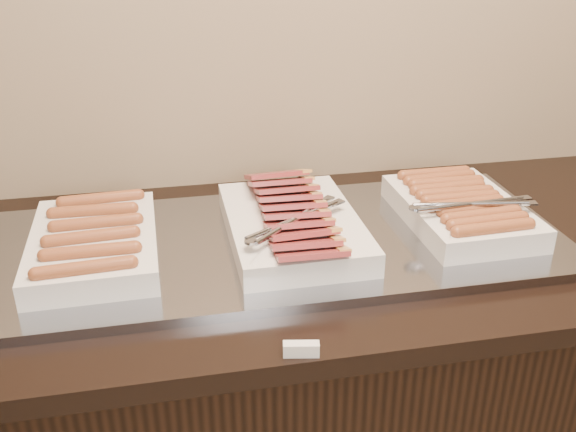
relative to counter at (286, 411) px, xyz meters
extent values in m
cube|color=black|center=(0.00, 0.00, -0.02)|extent=(2.00, 0.70, 0.86)
cube|color=black|center=(0.00, 0.00, 0.43)|extent=(2.06, 0.76, 0.04)
cube|color=#8E919B|center=(-0.02, 0.00, 0.46)|extent=(1.20, 0.50, 0.02)
cube|color=silver|center=(-0.38, 0.00, 0.49)|extent=(0.25, 0.36, 0.05)
cylinder|color=brown|center=(-0.38, -0.15, 0.52)|extent=(0.16, 0.04, 0.03)
cylinder|color=brown|center=(-0.38, -0.09, 0.52)|extent=(0.16, 0.03, 0.03)
cylinder|color=brown|center=(-0.38, -0.03, 0.52)|extent=(0.16, 0.04, 0.03)
cylinder|color=brown|center=(-0.38, 0.03, 0.52)|extent=(0.16, 0.03, 0.03)
cylinder|color=brown|center=(-0.39, 0.09, 0.52)|extent=(0.16, 0.03, 0.03)
cylinder|color=brown|center=(-0.37, 0.15, 0.52)|extent=(0.16, 0.04, 0.03)
cube|color=silver|center=(0.01, 0.00, 0.49)|extent=(0.27, 0.40, 0.05)
cube|color=#A03341|center=(0.01, -0.16, 0.52)|extent=(0.13, 0.09, 0.04)
cube|color=#A03341|center=(0.01, -0.13, 0.52)|extent=(0.13, 0.09, 0.04)
cube|color=#A03341|center=(0.01, -0.09, 0.52)|extent=(0.14, 0.10, 0.04)
cube|color=#A03341|center=(0.01, -0.05, 0.53)|extent=(0.13, 0.09, 0.04)
cube|color=#A03341|center=(0.02, -0.02, 0.53)|extent=(0.14, 0.10, 0.04)
cube|color=#A03341|center=(0.02, 0.02, 0.53)|extent=(0.13, 0.09, 0.04)
cube|color=#A03341|center=(0.02, 0.05, 0.54)|extent=(0.13, 0.09, 0.04)
cube|color=#A03341|center=(0.02, 0.09, 0.54)|extent=(0.13, 0.09, 0.04)
cube|color=#A03341|center=(0.01, 0.13, 0.54)|extent=(0.13, 0.09, 0.04)
cube|color=#A03341|center=(0.01, 0.16, 0.54)|extent=(0.14, 0.10, 0.04)
cube|color=silver|center=(0.39, 0.00, 0.49)|extent=(0.24, 0.35, 0.05)
cylinder|color=brown|center=(0.38, -0.15, 0.52)|extent=(0.16, 0.03, 0.03)
cylinder|color=brown|center=(0.39, -0.12, 0.52)|extent=(0.16, 0.03, 0.03)
cylinder|color=brown|center=(0.39, -0.09, 0.52)|extent=(0.16, 0.04, 0.03)
cylinder|color=brown|center=(0.39, -0.06, 0.52)|extent=(0.16, 0.03, 0.03)
cylinder|color=brown|center=(0.38, -0.03, 0.52)|extent=(0.16, 0.03, 0.03)
cylinder|color=brown|center=(0.38, 0.00, 0.52)|extent=(0.16, 0.03, 0.03)
cylinder|color=brown|center=(0.38, 0.03, 0.52)|extent=(0.16, 0.03, 0.03)
cylinder|color=brown|center=(0.38, 0.06, 0.52)|extent=(0.16, 0.03, 0.03)
cylinder|color=brown|center=(0.39, 0.09, 0.52)|extent=(0.16, 0.03, 0.03)
cylinder|color=brown|center=(0.39, 0.12, 0.52)|extent=(0.16, 0.04, 0.03)
cylinder|color=brown|center=(0.38, 0.15, 0.52)|extent=(0.16, 0.03, 0.03)
cube|color=silver|center=(-0.05, -0.36, 0.46)|extent=(0.06, 0.03, 0.02)
camera|label=1|loc=(-0.23, -1.16, 1.09)|focal=40.00mm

